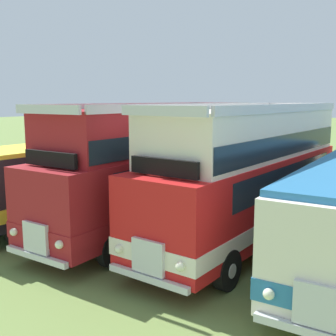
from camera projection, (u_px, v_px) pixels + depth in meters
bus_first_in_row at (86, 172)px, 17.00m from camera, size 2.79×11.18×2.99m
bus_second_in_row at (159, 163)px, 15.24m from camera, size 2.76×11.06×4.52m
bus_third_in_row at (249, 172)px, 13.41m from camera, size 2.80×10.17×4.52m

